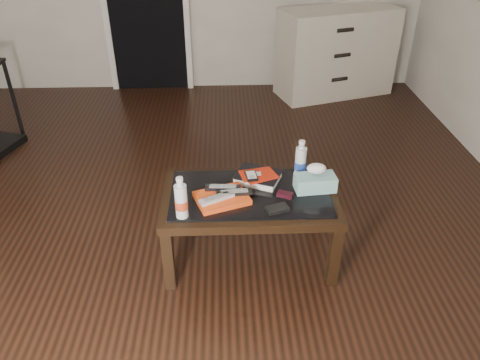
% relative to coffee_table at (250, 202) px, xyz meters
% --- Properties ---
extents(ground, '(5.00, 5.00, 0.00)m').
position_rel_coffee_table_xyz_m(ground, '(-0.53, 0.42, -0.40)').
color(ground, black).
rests_on(ground, ground).
extents(coffee_table, '(1.00, 0.60, 0.46)m').
position_rel_coffee_table_xyz_m(coffee_table, '(0.00, 0.00, 0.00)').
color(coffee_table, black).
rests_on(coffee_table, ground).
extents(dresser, '(1.30, 0.84, 0.90)m').
position_rel_coffee_table_xyz_m(dresser, '(1.06, 2.65, 0.05)').
color(dresser, beige).
rests_on(dresser, ground).
extents(magazines, '(0.33, 0.29, 0.03)m').
position_rel_coffee_table_xyz_m(magazines, '(-0.16, -0.07, 0.08)').
color(magazines, '#DE4614').
rests_on(magazines, coffee_table).
extents(remote_silver, '(0.20, 0.14, 0.02)m').
position_rel_coffee_table_xyz_m(remote_silver, '(-0.19, -0.11, 0.11)').
color(remote_silver, '#A3A3A8').
rests_on(remote_silver, magazines).
extents(remote_black_front, '(0.20, 0.07, 0.02)m').
position_rel_coffee_table_xyz_m(remote_black_front, '(-0.09, -0.05, 0.11)').
color(remote_black_front, black).
rests_on(remote_black_front, magazines).
extents(remote_black_back, '(0.20, 0.06, 0.02)m').
position_rel_coffee_table_xyz_m(remote_black_back, '(-0.15, -0.00, 0.11)').
color(remote_black_back, black).
rests_on(remote_black_back, magazines).
extents(textbook, '(0.31, 0.28, 0.05)m').
position_rel_coffee_table_xyz_m(textbook, '(0.06, 0.13, 0.09)').
color(textbook, black).
rests_on(textbook, coffee_table).
extents(dvd_mailers, '(0.21, 0.17, 0.01)m').
position_rel_coffee_table_xyz_m(dvd_mailers, '(0.05, 0.12, 0.11)').
color(dvd_mailers, '#AE1E0B').
rests_on(dvd_mailers, textbook).
extents(ipod, '(0.08, 0.11, 0.02)m').
position_rel_coffee_table_xyz_m(ipod, '(0.01, 0.09, 0.12)').
color(ipod, black).
rests_on(ipod, dvd_mailers).
extents(flip_phone, '(0.10, 0.08, 0.02)m').
position_rel_coffee_table_xyz_m(flip_phone, '(0.20, -0.04, 0.08)').
color(flip_phone, black).
rests_on(flip_phone, coffee_table).
extents(wallet, '(0.14, 0.11, 0.02)m').
position_rel_coffee_table_xyz_m(wallet, '(0.14, -0.18, 0.07)').
color(wallet, black).
rests_on(wallet, coffee_table).
extents(water_bottle_left, '(0.07, 0.07, 0.24)m').
position_rel_coffee_table_xyz_m(water_bottle_left, '(-0.37, -0.21, 0.18)').
color(water_bottle_left, silver).
rests_on(water_bottle_left, coffee_table).
extents(water_bottle_right, '(0.08, 0.08, 0.24)m').
position_rel_coffee_table_xyz_m(water_bottle_right, '(0.31, 0.17, 0.18)').
color(water_bottle_right, silver).
rests_on(water_bottle_right, coffee_table).
extents(tissue_box, '(0.24, 0.14, 0.09)m').
position_rel_coffee_table_xyz_m(tissue_box, '(0.37, 0.02, 0.11)').
color(tissue_box, teal).
rests_on(tissue_box, coffee_table).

